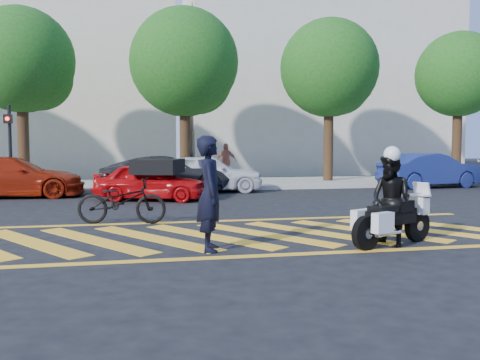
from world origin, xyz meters
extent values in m
plane|color=black|center=(0.00, 0.00, 0.00)|extent=(90.00, 90.00, 0.00)
cube|color=#9E998E|center=(0.00, 12.00, 0.07)|extent=(60.00, 5.00, 0.15)
cube|color=yellow|center=(-3.90, 0.00, 0.00)|extent=(2.43, 3.21, 0.01)
cube|color=yellow|center=(-2.80, 0.00, 0.00)|extent=(2.43, 3.21, 0.01)
cube|color=yellow|center=(-1.70, 0.00, 0.00)|extent=(2.43, 3.21, 0.01)
cube|color=yellow|center=(-0.60, 0.00, 0.00)|extent=(2.43, 3.21, 0.01)
cube|color=yellow|center=(0.50, 0.00, 0.00)|extent=(2.43, 3.21, 0.01)
cube|color=yellow|center=(1.60, 0.00, 0.00)|extent=(2.43, 3.21, 0.01)
cube|color=yellow|center=(2.70, 0.00, 0.00)|extent=(2.43, 3.21, 0.01)
cube|color=yellow|center=(3.80, 0.00, 0.00)|extent=(2.43, 3.21, 0.01)
cube|color=yellow|center=(4.90, 0.00, 0.00)|extent=(2.43, 3.21, 0.01)
cube|color=yellow|center=(0.00, -1.90, 0.00)|extent=(12.00, 0.20, 0.01)
cube|color=yellow|center=(0.00, 1.90, 0.00)|extent=(12.00, 0.20, 0.01)
cube|color=beige|center=(-8.00, 21.00, 5.00)|extent=(16.00, 8.00, 10.00)
cube|color=beige|center=(9.00, 21.00, 5.50)|extent=(16.00, 8.00, 11.00)
cylinder|color=black|center=(-6.50, 12.00, 2.00)|extent=(0.44, 0.44, 4.00)
sphere|color=#155116|center=(-6.50, 12.00, 5.16)|extent=(4.20, 4.20, 4.20)
sphere|color=#155116|center=(-5.90, 12.30, 4.53)|extent=(2.73, 2.73, 2.73)
cylinder|color=black|center=(0.00, 12.00, 2.00)|extent=(0.44, 0.44, 4.00)
sphere|color=#155116|center=(0.00, 12.00, 5.26)|extent=(4.60, 4.60, 4.60)
sphere|color=#155116|center=(0.60, 12.30, 4.58)|extent=(2.99, 2.99, 2.99)
cylinder|color=black|center=(6.50, 12.00, 2.00)|extent=(0.44, 0.44, 4.00)
sphere|color=#155116|center=(6.50, 12.00, 5.21)|extent=(4.40, 4.40, 4.40)
sphere|color=#155116|center=(7.10, 12.30, 4.55)|extent=(2.86, 2.86, 2.86)
cylinder|color=black|center=(13.00, 12.00, 2.00)|extent=(0.44, 0.44, 4.00)
sphere|color=#155116|center=(13.00, 12.00, 5.10)|extent=(4.00, 4.00, 4.00)
sphere|color=#155116|center=(13.60, 12.30, 4.50)|extent=(2.60, 2.60, 2.60)
cylinder|color=black|center=(-6.50, 9.80, 1.60)|extent=(0.12, 0.12, 3.20)
cube|color=black|center=(-6.50, 9.60, 2.70)|extent=(0.28, 0.18, 0.32)
sphere|color=#FF260C|center=(-6.50, 9.50, 2.70)|extent=(0.14, 0.14, 0.14)
imported|color=black|center=(-0.78, -1.33, 0.98)|extent=(0.56, 0.77, 1.96)
imported|color=black|center=(-2.36, 1.96, 0.53)|extent=(2.11, 1.07, 1.06)
cylinder|color=black|center=(1.84, -1.82, 0.30)|extent=(0.60, 0.35, 0.59)
cylinder|color=silver|center=(1.84, -1.82, 0.30)|extent=(0.22, 0.20, 0.18)
cylinder|color=black|center=(3.13, -1.27, 0.30)|extent=(0.60, 0.35, 0.59)
cylinder|color=silver|center=(3.13, -1.27, 0.30)|extent=(0.22, 0.20, 0.18)
cube|color=black|center=(2.44, -1.56, 0.52)|extent=(1.13, 0.66, 0.27)
cube|color=black|center=(2.69, -1.46, 0.70)|extent=(0.48, 0.41, 0.20)
cube|color=black|center=(2.23, -1.65, 0.68)|extent=(0.58, 0.48, 0.11)
cube|color=silver|center=(3.13, -1.27, 0.70)|extent=(0.33, 0.43, 0.36)
cube|color=silver|center=(1.88, -1.55, 0.50)|extent=(0.44, 0.31, 0.34)
cube|color=silver|center=(2.06, -1.98, 0.50)|extent=(0.44, 0.31, 0.34)
imported|color=black|center=(2.44, -1.55, 0.82)|extent=(0.89, 0.98, 1.64)
imported|color=#BE080C|center=(-1.58, 6.65, 0.61)|extent=(3.84, 2.45, 1.22)
imported|color=#951C09|center=(-6.20, 8.52, 0.69)|extent=(4.77, 1.96, 1.38)
imported|color=black|center=(-0.90, 9.20, 0.68)|extent=(4.96, 2.34, 1.37)
imported|color=silver|center=(0.54, 9.07, 0.71)|extent=(4.27, 1.88, 1.43)
imported|color=navy|center=(9.90, 9.20, 0.71)|extent=(4.47, 2.00, 1.42)
imported|color=#A05948|center=(2.09, 13.67, 0.99)|extent=(1.06, 0.64, 1.68)
camera|label=1|loc=(-1.97, -9.82, 1.83)|focal=38.00mm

